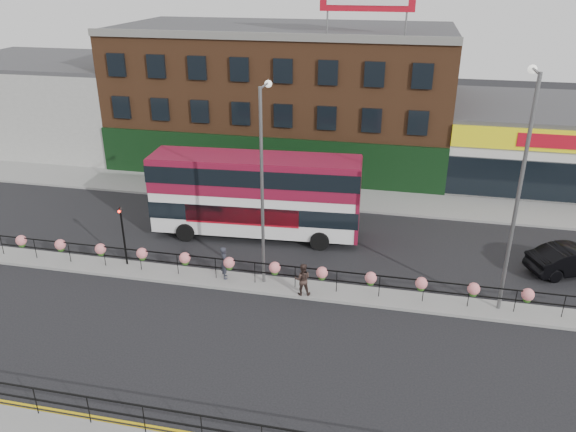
% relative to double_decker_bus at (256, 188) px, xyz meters
% --- Properties ---
extents(ground, '(120.00, 120.00, 0.00)m').
position_rel_double_decker_bus_xyz_m(ground, '(2.37, -5.47, -2.92)').
color(ground, black).
rests_on(ground, ground).
extents(north_pavement, '(60.00, 4.00, 0.15)m').
position_rel_double_decker_bus_xyz_m(north_pavement, '(2.37, 6.53, -2.85)').
color(north_pavement, gray).
rests_on(north_pavement, ground).
extents(median, '(60.00, 1.60, 0.15)m').
position_rel_double_decker_bus_xyz_m(median, '(2.37, -5.47, -2.85)').
color(median, gray).
rests_on(median, ground).
extents(brick_building, '(25.00, 12.21, 10.30)m').
position_rel_double_decker_bus_xyz_m(brick_building, '(-1.63, 14.49, 2.20)').
color(brick_building, brown).
rests_on(brick_building, ground).
extents(supermarket, '(15.00, 12.25, 5.30)m').
position_rel_double_decker_bus_xyz_m(supermarket, '(18.37, 14.43, -0.27)').
color(supermarket, silver).
rests_on(supermarket, ground).
extents(warehouse_west, '(15.50, 12.00, 7.30)m').
position_rel_double_decker_bus_xyz_m(warehouse_west, '(-21.88, 14.53, 0.73)').
color(warehouse_west, '#A2A29D').
rests_on(warehouse_west, ground).
extents(median_railing, '(30.04, 0.56, 1.23)m').
position_rel_double_decker_bus_xyz_m(median_railing, '(2.37, -5.47, -1.88)').
color(median_railing, black).
rests_on(median_railing, median).
extents(south_railing, '(20.04, 0.05, 1.12)m').
position_rel_double_decker_bus_xyz_m(south_railing, '(0.37, -15.57, -1.96)').
color(south_railing, black).
rests_on(south_railing, south_pavement).
extents(double_decker_bus, '(11.91, 3.54, 4.76)m').
position_rel_double_decker_bus_xyz_m(double_decker_bus, '(0.00, 0.00, 0.00)').
color(double_decker_bus, white).
rests_on(double_decker_bus, ground).
extents(car, '(4.95, 5.75, 1.51)m').
position_rel_double_decker_bus_xyz_m(car, '(16.77, -0.89, -2.17)').
color(car, black).
rests_on(car, ground).
extents(pedestrian_a, '(0.89, 0.83, 1.68)m').
position_rel_double_decker_bus_xyz_m(pedestrian_a, '(-0.20, -5.32, -1.93)').
color(pedestrian_a, '#262832').
rests_on(pedestrian_a, median).
extents(pedestrian_b, '(0.97, 0.86, 1.60)m').
position_rel_double_decker_bus_xyz_m(pedestrian_b, '(3.83, -6.02, -1.97)').
color(pedestrian_b, '#362621').
rests_on(pedestrian_b, median).
extents(lamp_column_west, '(0.34, 1.67, 9.53)m').
position_rel_double_decker_bus_xyz_m(lamp_column_west, '(1.77, -5.04, 2.88)').
color(lamp_column_west, slate).
rests_on(lamp_column_west, median).
extents(lamp_column_east, '(0.38, 1.85, 10.54)m').
position_rel_double_decker_bus_xyz_m(lamp_column_east, '(12.74, -5.04, 3.47)').
color(lamp_column_east, slate).
rests_on(lamp_column_east, median).
extents(traffic_light_median, '(0.15, 0.28, 3.65)m').
position_rel_double_decker_bus_xyz_m(traffic_light_median, '(-5.63, -5.08, -0.45)').
color(traffic_light_median, black).
rests_on(traffic_light_median, median).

